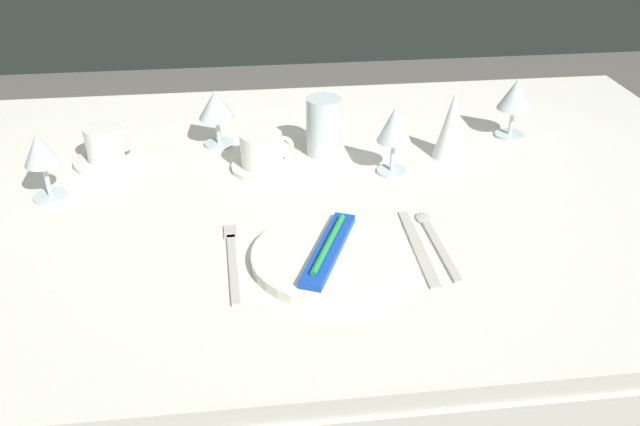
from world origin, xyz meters
TOP-DOWN VIEW (x-y plane):
  - dining_table at (0.00, 0.00)m, footprint 1.80×1.11m
  - dinner_plate at (0.01, -0.26)m, footprint 0.25×0.25m
  - toothbrush_package at (0.01, -0.26)m, footprint 0.12×0.21m
  - fork_outer at (-0.15, -0.23)m, footprint 0.03×0.22m
  - dinner_knife at (0.16, -0.24)m, footprint 0.02×0.23m
  - spoon_soup at (0.20, -0.21)m, footprint 0.03×0.21m
  - saucer_left at (-0.41, 0.15)m, footprint 0.14×0.14m
  - coffee_cup_left at (-0.40, 0.15)m, footprint 0.10×0.07m
  - saucer_right at (-0.09, 0.09)m, footprint 0.13×0.13m
  - coffee_cup_right at (-0.08, 0.09)m, footprint 0.11×0.09m
  - wine_glass_centre at (-0.17, 0.21)m, footprint 0.08×0.08m
  - wine_glass_left at (-0.49, 0.01)m, footprint 0.07×0.07m
  - wine_glass_right at (0.48, 0.18)m, footprint 0.08×0.08m
  - wine_glass_far at (0.18, 0.04)m, footprint 0.07×0.07m
  - drink_tumbler at (0.05, 0.15)m, footprint 0.07×0.07m
  - napkin_folded at (0.31, 0.10)m, footprint 0.07×0.07m

SIDE VIEW (x-z plane):
  - dining_table at x=0.00m, z-range 0.29..1.03m
  - fork_outer at x=-0.15m, z-range 0.74..0.74m
  - dinner_knife at x=0.16m, z-range 0.74..0.74m
  - spoon_soup at x=0.20m, z-range 0.74..0.75m
  - saucer_left at x=-0.41m, z-range 0.74..0.75m
  - saucer_right at x=-0.09m, z-range 0.74..0.75m
  - dinner_plate at x=0.01m, z-range 0.74..0.76m
  - toothbrush_package at x=0.01m, z-range 0.75..0.78m
  - coffee_cup_right at x=-0.08m, z-range 0.75..0.82m
  - coffee_cup_left at x=-0.40m, z-range 0.75..0.82m
  - drink_tumbler at x=0.05m, z-range 0.73..0.86m
  - napkin_folded at x=0.31m, z-range 0.74..0.88m
  - wine_glass_centre at x=-0.17m, z-range 0.77..0.89m
  - wine_glass_left at x=-0.49m, z-range 0.77..0.90m
  - wine_glass_right at x=0.48m, z-range 0.77..0.90m
  - wine_glass_far at x=0.18m, z-range 0.77..0.91m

